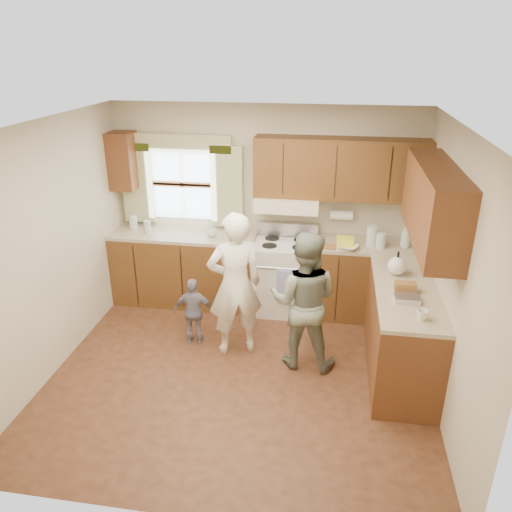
% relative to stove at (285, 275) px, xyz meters
% --- Properties ---
extents(room, '(3.80, 3.80, 3.80)m').
position_rel_stove_xyz_m(room, '(-0.30, -1.44, 0.78)').
color(room, '#412314').
rests_on(room, ground).
extents(kitchen_fixtures, '(3.80, 2.25, 2.15)m').
position_rel_stove_xyz_m(kitchen_fixtures, '(0.31, -0.36, 0.37)').
color(kitchen_fixtures, '#42260E').
rests_on(kitchen_fixtures, ground).
extents(stove, '(0.76, 0.67, 1.07)m').
position_rel_stove_xyz_m(stove, '(0.00, 0.00, 0.00)').
color(stove, silver).
rests_on(stove, ground).
extents(woman_left, '(0.69, 0.58, 1.60)m').
position_rel_stove_xyz_m(woman_left, '(-0.43, -1.03, 0.33)').
color(woman_left, white).
rests_on(woman_left, ground).
extents(woman_right, '(0.76, 0.61, 1.48)m').
position_rel_stove_xyz_m(woman_right, '(0.31, -1.15, 0.27)').
color(woman_right, '#24412A').
rests_on(woman_right, ground).
extents(child, '(0.48, 0.24, 0.79)m').
position_rel_stove_xyz_m(child, '(-0.91, -0.95, -0.07)').
color(child, gray).
rests_on(child, ground).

